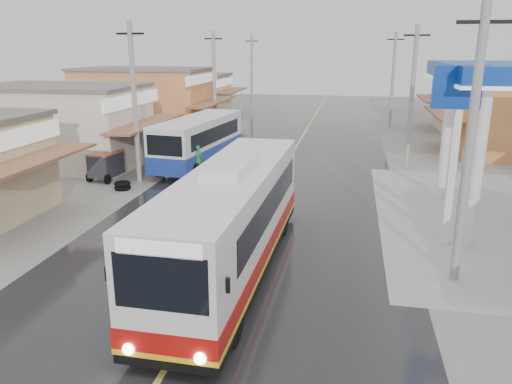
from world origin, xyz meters
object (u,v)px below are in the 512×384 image
at_px(tricycle_far, 115,152).
at_px(tyre_stack, 122,186).
at_px(second_bus, 199,141).
at_px(cyclist, 199,168).
at_px(tricycle_near, 105,164).
at_px(coach_bus, 232,220).

xyz_separation_m(tricycle_far, tyre_stack, (2.19, -3.83, -0.82)).
xyz_separation_m(second_bus, tricycle_far, (-4.44, -1.74, -0.51)).
height_order(cyclist, tricycle_near, cyclist).
distance_m(tricycle_near, tyre_stack, 2.41).
distance_m(cyclist, tricycle_near, 4.90).
relative_size(tricycle_near, tricycle_far, 0.80).
relative_size(tricycle_near, tyre_stack, 2.56).
xyz_separation_m(cyclist, tricycle_near, (-4.75, -1.16, 0.25)).
distance_m(tricycle_far, tyre_stack, 4.49).
bearing_deg(second_bus, tyre_stack, -105.42).
xyz_separation_m(coach_bus, tricycle_far, (-9.71, 11.86, -0.67)).
bearing_deg(tricycle_near, cyclist, 18.69).
relative_size(coach_bus, cyclist, 6.13).
xyz_separation_m(coach_bus, tyre_stack, (-7.52, 8.03, -1.49)).
height_order(second_bus, tricycle_near, second_bus).
relative_size(coach_bus, tricycle_near, 5.48).
bearing_deg(coach_bus, tyre_stack, 134.40).
height_order(tricycle_near, tyre_stack, tricycle_near).
distance_m(cyclist, tricycle_far, 5.39).
bearing_deg(coach_bus, tricycle_far, 130.58).
bearing_deg(tricycle_near, second_bus, 50.12).
bearing_deg(tyre_stack, cyclist, 42.06).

